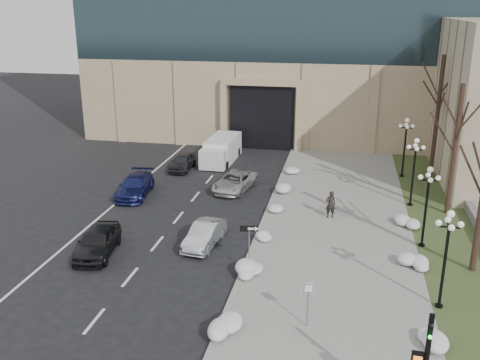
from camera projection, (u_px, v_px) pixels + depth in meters
The scene contains 28 objects.
sidewalk at pixel (336, 229), 32.44m from camera, with size 9.00×40.00×0.12m, color gray.
curb at pixel (263, 223), 33.27m from camera, with size 0.30×40.00×0.14m, color gray.
grass_strip at pixel (449, 238), 31.23m from camera, with size 4.00×40.00×0.10m, color #374924.
stone_wall at pixel (478, 223), 32.62m from camera, with size 0.50×30.00×0.70m, color slate.
car_a at pixel (98, 241), 29.13m from camera, with size 1.80×4.47×1.52m, color black.
car_b at pixel (205, 235), 30.22m from camera, with size 1.39×3.97×1.31m, color #B3B7BB.
car_c at pixel (135, 186), 38.08m from camera, with size 1.98×4.86×1.41m, color navy.
car_d at pixel (235, 181), 39.23m from camera, with size 2.17×4.71×1.31m, color silver.
car_e at pixel (182, 162), 44.03m from camera, with size 1.56×3.88×1.32m, color #2E2F34.
pedestrian at pixel (331, 204), 33.82m from camera, with size 0.65×0.42×1.77m, color black.
box_truck at pixel (221, 150), 46.26m from camera, with size 2.41×6.41×2.02m.
one_way_sign at pixel (252, 234), 26.69m from camera, with size 0.97×0.29×2.58m.
keep_sign at pixel (308, 295), 22.15m from camera, with size 0.46×0.14×2.17m.
snow_clump_b at pixel (222, 329), 22.06m from camera, with size 1.10×1.60×0.36m, color white.
snow_clump_c at pixel (246, 272), 26.74m from camera, with size 1.10×1.60×0.36m, color white.
snow_clump_d at pixel (265, 236), 30.87m from camera, with size 1.10×1.60×0.36m, color white.
snow_clump_e at pixel (270, 210), 34.82m from camera, with size 1.10×1.60×0.36m, color white.
snow_clump_f at pixel (281, 188), 38.85m from camera, with size 1.10×1.60×0.36m, color white.
snow_clump_g at pixel (292, 170), 43.08m from camera, with size 1.10×1.60×0.36m, color white.
snow_clump_h at pixel (434, 341), 21.31m from camera, with size 1.10×1.60×0.36m, color white.
snow_clump_i at pixel (416, 266), 27.42m from camera, with size 1.10×1.60×0.36m, color white.
snow_clump_j at pixel (406, 223), 32.68m from camera, with size 1.10×1.60×0.36m, color white.
lamppost_a at pixel (447, 247), 23.15m from camera, with size 1.18×1.18×4.76m.
lamppost_b at pixel (427, 196), 29.20m from camera, with size 1.18×1.18×4.76m.
lamppost_c at pixel (414, 163), 35.25m from camera, with size 1.18×1.18×4.76m.
lamppost_d at pixel (405, 140), 41.29m from camera, with size 1.18×1.18×4.76m.
tree_mid at pixel (457, 132), 33.14m from camera, with size 3.20×3.20×8.50m.
tree_far at pixel (439, 100), 40.38m from camera, with size 3.20×3.20×9.50m.
Camera 1 is at (3.64, -16.41, 13.11)m, focal length 40.00 mm.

